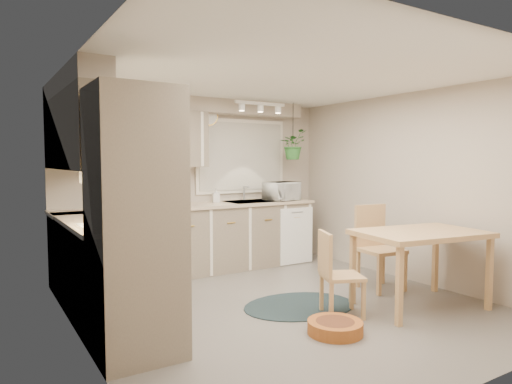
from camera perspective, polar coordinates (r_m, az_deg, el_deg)
floor at (r=4.98m, az=3.38°, el=-14.06°), size 4.20×4.20×0.00m
ceiling at (r=4.81m, az=3.51°, el=14.27°), size 4.20×4.20×0.00m
wall_back at (r=6.57m, az=-7.21°, el=0.98°), size 4.00×0.04×2.40m
wall_front at (r=3.27m, az=25.25°, el=-2.39°), size 4.00×0.04×2.40m
wall_left at (r=3.94m, az=-21.00°, el=-1.25°), size 0.04×4.20×2.40m
wall_right at (r=6.12m, az=18.91°, el=0.58°), size 0.04×4.20×2.40m
base_cab_left at (r=4.97m, az=-19.28°, el=-8.93°), size 0.60×1.85×0.90m
base_cab_back at (r=6.30m, az=-7.67°, el=-6.02°), size 3.60×0.60×0.90m
counter_left at (r=4.89m, az=-19.29°, el=-3.54°), size 0.64×1.89×0.04m
counter_back at (r=6.22m, az=-7.67°, el=-1.77°), size 3.64×0.64×0.04m
oven_stack at (r=3.68m, az=-14.83°, el=-3.83°), size 0.65×0.65×2.10m
wall_oven_face at (r=3.78m, az=-10.19°, el=-3.55°), size 0.02×0.56×0.58m
upper_cab_left at (r=4.95m, az=-21.39°, el=7.00°), size 0.35×2.00×0.75m
upper_cab_back at (r=6.05m, az=-15.26°, el=6.54°), size 2.00×0.35×0.75m
soffit_left at (r=5.00m, az=-21.82°, el=12.44°), size 0.30×2.00×0.20m
soffit_back at (r=6.38m, az=-8.39°, el=10.77°), size 3.60×0.30×0.20m
cooktop at (r=4.33m, az=-17.50°, el=-4.11°), size 0.52×0.58×0.02m
range_hood at (r=4.29m, az=-17.89°, el=1.91°), size 0.40×0.60×0.14m
window_blinds at (r=6.85m, az=-1.80°, el=4.48°), size 1.40×0.02×1.00m
window_frame at (r=6.86m, az=-1.84°, el=4.48°), size 1.50×0.02×1.10m
sink at (r=6.65m, az=-0.62°, el=-1.54°), size 0.70×0.48×0.10m
dishwasher_front at (r=6.79m, az=5.10°, el=-5.48°), size 0.58×0.02×0.83m
track_light_bar at (r=6.46m, az=0.55°, el=11.01°), size 0.80×0.04×0.04m
wall_clock at (r=6.63m, az=-5.98°, el=9.50°), size 0.30×0.03×0.30m
dining_table at (r=5.14m, az=19.76°, el=-9.04°), size 1.39×1.04×0.81m
chair_left at (r=4.66m, az=10.72°, el=-10.00°), size 0.52×0.52×0.84m
chair_back at (r=5.66m, az=15.40°, el=-6.75°), size 0.52×0.52×1.00m
braided_rug at (r=4.99m, az=5.45°, el=-13.96°), size 1.33×1.07×0.01m
pet_bed at (r=4.29m, az=9.85°, el=-16.34°), size 0.53×0.53×0.11m
microwave at (r=6.81m, az=3.22°, el=0.35°), size 0.55×0.38×0.34m
soap_bottle at (r=6.53m, az=-5.03°, el=-0.89°), size 0.14×0.22×0.10m
hanging_plant at (r=6.92m, az=4.64°, el=5.50°), size 0.53×0.56×0.35m
coffee_maker at (r=5.98m, az=-13.58°, el=-0.31°), size 0.23×0.26×0.33m
toaster at (r=6.04m, az=-12.47°, el=-0.99°), size 0.29×0.18×0.17m
knife_block at (r=6.16m, az=-10.33°, el=-0.75°), size 0.10×0.10×0.20m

